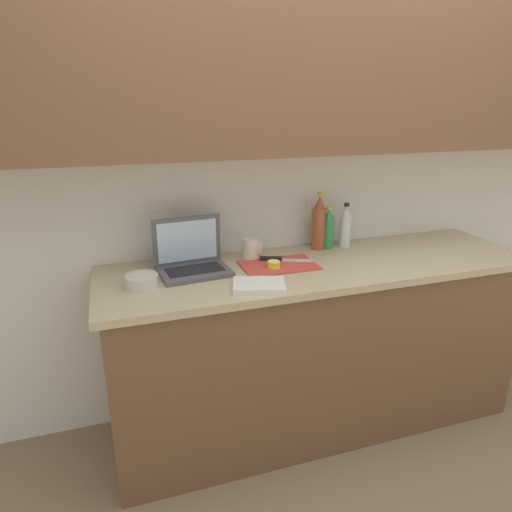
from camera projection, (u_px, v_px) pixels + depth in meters
ground_plane at (313, 417)px, 2.52m from camera, size 12.00×12.00×0.00m
wall_back at (306, 122)px, 2.23m from camera, size 5.20×0.38×2.60m
counter_unit at (320, 342)px, 2.38m from camera, size 2.13×0.62×0.91m
laptop at (192, 259)px, 2.11m from camera, size 0.34×0.26×0.24m
cutting_board at (279, 265)px, 2.19m from camera, size 0.36×0.23×0.01m
knife at (277, 259)px, 2.24m from camera, size 0.26×0.12×0.02m
lemon_half_cut at (274, 264)px, 2.14m from camera, size 0.06×0.06×0.03m
bottle_green_soda at (345, 227)px, 2.46m from camera, size 0.06×0.06×0.24m
bottle_oil_tall at (328, 229)px, 2.43m from camera, size 0.06×0.06×0.23m
bottle_water_clear at (319, 223)px, 2.40m from camera, size 0.07×0.07×0.30m
measuring_cup at (251, 249)px, 2.27m from camera, size 0.10×0.08×0.11m
bowl_white at (142, 281)px, 1.93m from camera, size 0.14×0.14×0.06m
dish_towel at (259, 285)px, 1.93m from camera, size 0.26×0.22×0.02m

